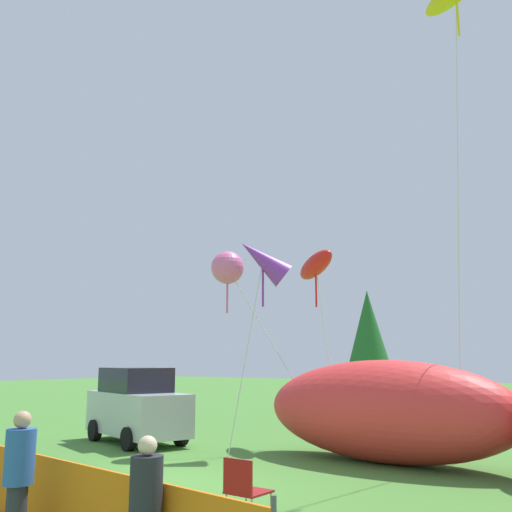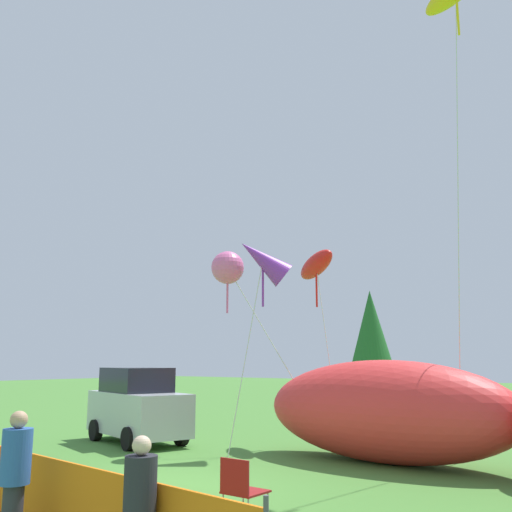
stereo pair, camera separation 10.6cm
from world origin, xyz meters
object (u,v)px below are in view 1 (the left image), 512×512
(folding_chair, at_px, (244,486))
(kite_purple_delta, at_px, (263,260))
(kite_pink_octopus, at_px, (228,268))
(spectator_in_green_shirt, at_px, (19,475))
(kite_red_lizard, at_px, (316,266))
(spectator_in_grey_shirt, at_px, (145,508))
(inflatable_cat, at_px, (415,417))
(parked_car, at_px, (137,406))

(folding_chair, bearing_deg, kite_purple_delta, 34.08)
(folding_chair, distance_m, kite_pink_octopus, 8.54)
(spectator_in_green_shirt, distance_m, kite_pink_octopus, 9.61)
(kite_red_lizard, bearing_deg, folding_chair, -66.75)
(folding_chair, relative_size, spectator_in_green_shirt, 0.56)
(spectator_in_grey_shirt, bearing_deg, kite_red_lizard, 111.37)
(inflatable_cat, distance_m, kite_red_lizard, 5.92)
(folding_chair, xyz_separation_m, inflatable_cat, (0.22, 6.15, 0.54))
(kite_red_lizard, bearing_deg, inflatable_cat, -27.94)
(spectator_in_grey_shirt, xyz_separation_m, kite_pink_octopus, (-5.54, 8.06, 4.11))
(spectator_in_green_shirt, distance_m, kite_red_lizard, 11.73)
(inflatable_cat, distance_m, kite_pink_octopus, 6.41)
(parked_car, distance_m, inflatable_cat, 8.14)
(parked_car, height_order, kite_purple_delta, kite_purple_delta)
(kite_purple_delta, relative_size, kite_pink_octopus, 1.08)
(inflatable_cat, xyz_separation_m, spectator_in_green_shirt, (-1.82, -8.77, -0.16))
(inflatable_cat, distance_m, spectator_in_grey_shirt, 8.74)
(parked_car, relative_size, kite_pink_octopus, 0.78)
(folding_chair, bearing_deg, parked_car, 58.41)
(inflatable_cat, height_order, kite_purple_delta, kite_purple_delta)
(spectator_in_grey_shirt, height_order, kite_pink_octopus, kite_pink_octopus)
(spectator_in_green_shirt, bearing_deg, kite_purple_delta, 104.45)
(kite_purple_delta, bearing_deg, spectator_in_grey_shirt, -61.73)
(folding_chair, bearing_deg, inflatable_cat, -1.41)
(parked_car, distance_m, spectator_in_grey_shirt, 11.36)
(inflatable_cat, relative_size, kite_red_lizard, 1.44)
(kite_pink_octopus, bearing_deg, kite_purple_delta, 8.81)
(spectator_in_green_shirt, bearing_deg, parked_car, 129.49)
(parked_car, xyz_separation_m, inflatable_cat, (8.05, 1.21, 0.05))
(inflatable_cat, distance_m, kite_purple_delta, 5.65)
(kite_red_lizard, bearing_deg, spectator_in_green_shirt, -80.01)
(folding_chair, bearing_deg, kite_red_lizard, 23.92)
(folding_chair, xyz_separation_m, kite_pink_octopus, (-4.84, 5.48, 4.41))
(kite_purple_delta, xyz_separation_m, kite_red_lizard, (0.24, 2.47, 0.16))
(parked_car, distance_m, spectator_in_green_shirt, 9.79)
(folding_chair, height_order, inflatable_cat, inflatable_cat)
(spectator_in_grey_shirt, distance_m, kite_pink_octopus, 10.61)
(folding_chair, relative_size, kite_pink_octopus, 0.18)
(inflatable_cat, height_order, spectator_in_grey_shirt, inflatable_cat)
(parked_car, distance_m, kite_purple_delta, 5.81)
(parked_car, xyz_separation_m, folding_chair, (7.82, -4.94, -0.49))
(folding_chair, xyz_separation_m, spectator_in_grey_shirt, (0.70, -2.58, 0.30))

